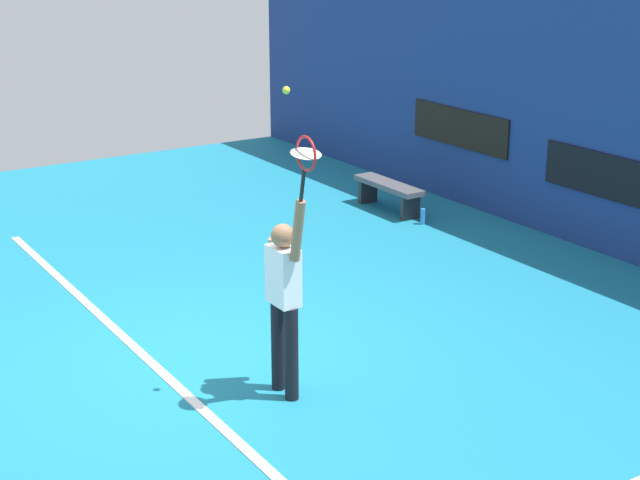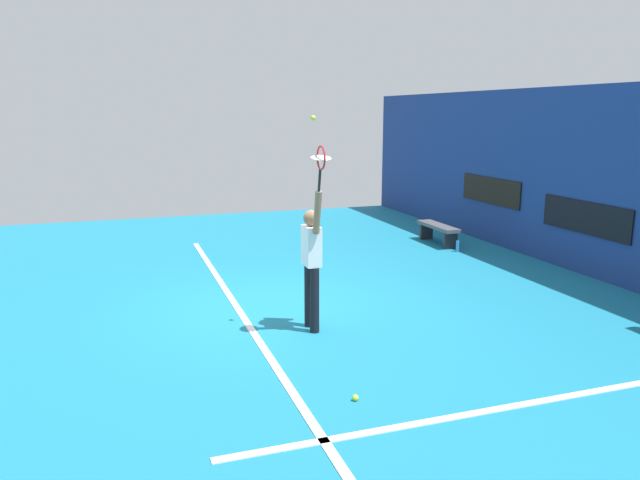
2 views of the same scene
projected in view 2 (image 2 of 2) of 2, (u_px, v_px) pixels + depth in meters
name	position (u px, v px, depth m)	size (l,w,h in m)	color
ground_plane	(267.00, 307.00, 9.45)	(18.00, 18.00, 0.00)	teal
back_wall	(593.00, 182.00, 11.03)	(18.00, 0.20, 3.47)	navy
sponsor_banner_center	(585.00, 218.00, 11.13)	(2.20, 0.03, 0.60)	black
sponsor_banner_portside	(490.00, 191.00, 13.88)	(2.20, 0.03, 0.60)	black
court_baseline	(238.00, 309.00, 9.30)	(10.00, 0.10, 0.01)	white
court_sideline	(544.00, 401.00, 6.35)	(0.10, 7.00, 0.01)	white
tennis_player	(312.00, 259.00, 8.26)	(0.60, 0.31, 1.99)	black
tennis_racket	(321.00, 160.00, 7.62)	(0.37, 0.27, 0.62)	black
tennis_ball	(313.00, 118.00, 7.79)	(0.07, 0.07, 0.07)	#CCE033
court_bench	(438.00, 229.00, 13.89)	(1.40, 0.36, 0.45)	#4C4C51
water_bottle	(458.00, 246.00, 13.15)	(0.07, 0.07, 0.24)	#338CD8
spare_ball	(355.00, 398.00, 6.36)	(0.07, 0.07, 0.07)	#CCE033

